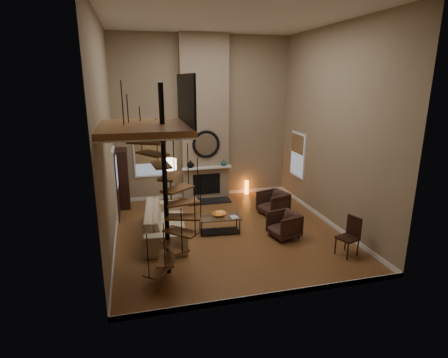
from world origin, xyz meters
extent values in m
cube|color=#915C2F|center=(0.00, 0.00, -0.01)|extent=(6.00, 6.50, 0.01)
cube|color=#947E5F|center=(0.00, 3.25, 2.75)|extent=(6.00, 0.02, 5.50)
cube|color=#947E5F|center=(0.00, -3.25, 2.75)|extent=(6.00, 0.02, 5.50)
cube|color=#947E5F|center=(-3.00, 0.00, 2.75)|extent=(0.02, 6.50, 5.50)
cube|color=#947E5F|center=(3.00, 0.00, 2.75)|extent=(0.02, 6.50, 5.50)
cube|color=silver|center=(0.00, 0.00, 5.50)|extent=(6.00, 6.50, 0.01)
cube|color=white|center=(0.00, 3.24, 0.06)|extent=(6.00, 0.02, 0.12)
cube|color=white|center=(0.00, -3.24, 0.06)|extent=(6.00, 0.02, 0.12)
cube|color=white|center=(-2.99, 0.00, 0.06)|extent=(0.02, 6.50, 0.12)
cube|color=white|center=(2.99, 0.00, 0.06)|extent=(0.02, 6.50, 0.12)
cube|color=#91785E|center=(0.00, 3.06, 2.75)|extent=(1.60, 0.38, 5.50)
cube|color=black|center=(0.00, 2.57, 0.02)|extent=(1.50, 0.60, 0.04)
cube|color=black|center=(0.00, 2.86, 0.55)|extent=(0.95, 0.02, 0.72)
cube|color=white|center=(0.00, 2.78, 1.15)|extent=(1.70, 0.18, 0.06)
torus|color=black|center=(0.00, 2.84, 1.95)|extent=(0.94, 0.10, 0.94)
cylinder|color=white|center=(0.00, 2.85, 1.95)|extent=(0.80, 0.01, 0.80)
imported|color=black|center=(-0.55, 2.82, 1.30)|extent=(0.24, 0.24, 0.25)
imported|color=#175053|center=(0.60, 2.82, 1.28)|extent=(0.20, 0.20, 0.21)
cube|color=white|center=(-1.90, 3.23, 1.60)|extent=(1.02, 0.04, 1.52)
cube|color=#8C9EB2|center=(-1.90, 3.21, 1.60)|extent=(0.90, 0.01, 1.40)
cube|color=olive|center=(-1.90, 3.19, 1.81)|extent=(0.90, 0.01, 0.98)
cube|color=white|center=(2.98, 2.00, 1.60)|extent=(0.04, 1.02, 1.52)
cube|color=#8C9EB2|center=(2.96, 2.00, 1.60)|extent=(0.01, 0.90, 1.40)
cube|color=olive|center=(2.94, 2.00, 1.98)|extent=(0.01, 0.90, 0.63)
cube|color=white|center=(-2.97, 1.80, 1.05)|extent=(0.06, 1.05, 2.16)
cube|color=black|center=(-2.94, 1.80, 1.02)|extent=(0.05, 0.90, 2.05)
cube|color=#8C9EB2|center=(-2.90, 1.80, 1.45)|extent=(0.01, 0.60, 0.90)
cube|color=brown|center=(-2.15, -1.80, 3.18)|extent=(1.70, 2.20, 0.12)
cube|color=white|center=(-2.15, -1.80, 3.10)|extent=(1.70, 2.20, 0.03)
cube|color=black|center=(-1.33, -1.80, 3.71)|extent=(0.04, 2.20, 0.94)
cylinder|color=black|center=(-1.80, -1.80, 2.01)|extent=(0.10, 0.10, 4.02)
cube|color=brown|center=(-2.02, -2.08, 0.26)|extent=(0.71, 0.78, 0.04)
cylinder|color=black|center=(-2.24, -2.37, 0.73)|extent=(0.02, 0.02, 0.94)
cube|color=brown|center=(-1.86, -2.15, 0.52)|extent=(0.46, 0.77, 0.04)
cylinder|color=black|center=(-1.93, -2.51, 0.99)|extent=(0.02, 0.02, 0.94)
cube|color=brown|center=(-1.69, -2.14, 0.78)|extent=(0.55, 0.79, 0.04)
cylinder|color=black|center=(-1.58, -2.48, 1.25)|extent=(0.02, 0.02, 0.94)
cube|color=brown|center=(-1.54, -2.05, 1.04)|extent=(0.75, 0.74, 0.04)
cylinder|color=black|center=(-1.28, -2.30, 1.51)|extent=(0.02, 0.02, 0.94)
cube|color=brown|center=(-1.45, -1.90, 1.30)|extent=(0.79, 0.53, 0.04)
cylinder|color=black|center=(-1.11, -2.00, 1.77)|extent=(0.02, 0.02, 0.94)
cube|color=brown|center=(-1.45, -1.73, 1.56)|extent=(0.77, 0.48, 0.04)
cylinder|color=black|center=(-1.10, -1.65, 2.03)|extent=(0.02, 0.02, 0.94)
cube|color=brown|center=(-1.52, -1.57, 1.82)|extent=(0.77, 0.72, 0.04)
cylinder|color=black|center=(-1.25, -1.34, 2.29)|extent=(0.02, 0.02, 0.94)
cube|color=brown|center=(-1.67, -1.47, 2.08)|extent=(0.58, 0.79, 0.04)
cylinder|color=black|center=(-1.53, -1.13, 2.55)|extent=(0.02, 0.02, 0.94)
cube|color=brown|center=(-1.84, -1.44, 2.34)|extent=(0.41, 0.75, 0.04)
cylinder|color=black|center=(-1.88, -1.08, 2.81)|extent=(0.02, 0.02, 0.94)
cube|color=brown|center=(-2.00, -1.50, 2.60)|extent=(0.68, 0.79, 0.04)
cylinder|color=black|center=(-2.20, -1.20, 3.07)|extent=(0.02, 0.02, 0.94)
cube|color=brown|center=(-2.12, -1.63, 2.86)|extent=(0.80, 0.64, 0.04)
cylinder|color=black|center=(-2.44, -1.46, 3.33)|extent=(0.02, 0.02, 0.94)
cube|color=brown|center=(-2.16, -1.80, 3.12)|extent=(0.72, 0.34, 0.04)
cylinder|color=black|center=(-2.52, -1.80, 3.59)|extent=(0.02, 0.02, 0.94)
cube|color=black|center=(-2.80, 2.82, 0.95)|extent=(0.40, 0.86, 1.91)
imported|color=tan|center=(-1.70, 0.18, 0.40)|extent=(1.25, 2.73, 0.78)
imported|color=#3D231C|center=(1.78, 0.96, 0.35)|extent=(0.99, 0.98, 0.73)
imported|color=#3D231C|center=(1.42, -0.72, 0.35)|extent=(0.87, 0.85, 0.66)
cube|color=silver|center=(-0.23, 0.00, 0.44)|extent=(1.20, 0.67, 0.02)
cube|color=black|center=(-0.23, 0.00, 0.03)|extent=(1.10, 0.57, 0.01)
cylinder|color=black|center=(-0.76, -0.18, 0.22)|extent=(0.03, 0.03, 0.43)
cylinder|color=black|center=(0.27, -0.27, 0.22)|extent=(0.03, 0.03, 0.43)
cylinder|color=black|center=(-0.73, 0.26, 0.22)|extent=(0.03, 0.03, 0.43)
cylinder|color=black|center=(0.31, 0.17, 0.22)|extent=(0.03, 0.03, 0.43)
imported|color=orange|center=(-0.23, 0.05, 0.50)|extent=(0.40, 0.40, 0.10)
imported|color=gray|center=(0.12, -0.15, 0.46)|extent=(0.21, 0.27, 0.03)
cylinder|color=black|center=(-1.33, 1.92, 0.01)|extent=(0.37, 0.37, 0.03)
cylinder|color=black|center=(-1.33, 1.92, 0.80)|extent=(0.04, 0.04, 1.58)
cylinder|color=#F2E5C6|center=(-1.33, 1.92, 1.55)|extent=(0.41, 0.41, 0.33)
cylinder|color=orange|center=(1.53, 3.07, 0.25)|extent=(0.14, 0.14, 0.49)
cube|color=black|center=(2.40, -2.04, 0.44)|extent=(0.53, 0.53, 0.05)
cube|color=black|center=(2.60, -1.98, 0.70)|extent=(0.16, 0.39, 0.50)
cylinder|color=black|center=(2.29, -2.27, 0.21)|extent=(0.04, 0.04, 0.40)
cylinder|color=black|center=(2.63, -2.16, 0.21)|extent=(0.04, 0.04, 0.40)
cylinder|color=black|center=(2.17, -1.93, 0.21)|extent=(0.04, 0.04, 0.40)
cylinder|color=black|center=(2.51, -1.82, 0.21)|extent=(0.04, 0.04, 0.40)
camera|label=1|loc=(-2.36, -8.90, 4.10)|focal=28.82mm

